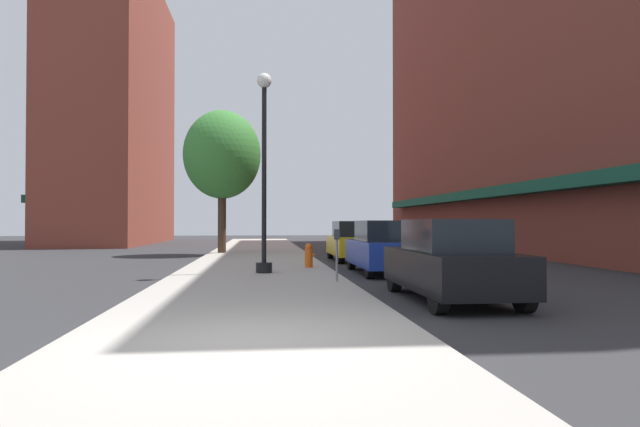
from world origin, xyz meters
TOP-DOWN VIEW (x-y plane):
  - ground_plane at (4.00, 18.00)m, footprint 90.00×90.00m
  - sidewalk_slab at (0.00, 19.00)m, footprint 4.80×50.00m
  - building_right_brick at (14.99, 22.00)m, footprint 6.80×40.00m
  - building_far_background at (-11.01, 37.00)m, footprint 6.80×18.00m
  - lamppost at (0.24, 9.43)m, footprint 0.48×0.48m
  - fire_hydrant at (1.73, 11.29)m, footprint 0.33×0.26m
  - parking_meter_near at (2.05, 6.82)m, footprint 0.14×0.09m
  - tree_near at (-1.77, 20.60)m, footprint 3.79×3.79m
  - car_black at (4.00, 3.96)m, footprint 1.80×4.30m
  - car_blue at (4.00, 10.07)m, footprint 1.80×4.30m
  - car_yellow at (4.00, 15.86)m, footprint 1.80×4.30m

SIDE VIEW (x-z plane):
  - ground_plane at x=4.00m, z-range 0.00..0.00m
  - sidewalk_slab at x=0.00m, z-range 0.00..0.12m
  - fire_hydrant at x=1.73m, z-range 0.12..0.91m
  - car_black at x=4.00m, z-range -0.02..1.64m
  - car_blue at x=4.00m, z-range -0.02..1.64m
  - car_yellow at x=4.00m, z-range -0.02..1.64m
  - parking_meter_near at x=2.05m, z-range 0.29..1.60m
  - lamppost at x=0.24m, z-range 0.25..6.15m
  - tree_near at x=-1.77m, z-range 1.42..8.43m
  - building_far_background at x=-11.01m, z-range -0.02..20.43m
  - building_right_brick at x=14.99m, z-range -0.02..24.19m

